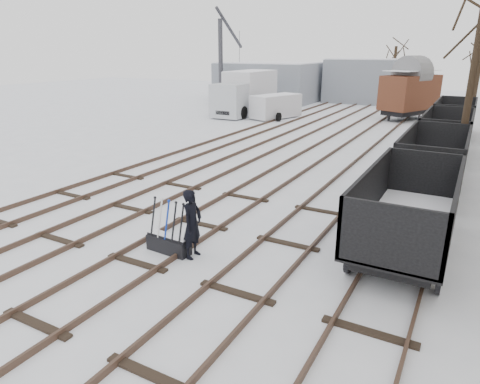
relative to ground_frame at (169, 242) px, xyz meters
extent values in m
plane|color=white|center=(-0.30, -0.97, -0.28)|extent=(120.00, 120.00, 0.00)
cube|color=black|center=(-7.01, 13.03, -0.21)|extent=(0.07, 52.00, 0.15)
cube|color=black|center=(-5.58, 13.03, -0.21)|extent=(0.07, 52.00, 0.15)
cube|color=black|center=(-6.30, 1.03, -0.26)|extent=(1.90, 0.20, 0.08)
cube|color=black|center=(-4.01, 13.03, -0.21)|extent=(0.07, 52.00, 0.15)
cube|color=black|center=(-2.58, 13.03, -0.21)|extent=(0.07, 52.00, 0.15)
cube|color=black|center=(-3.30, 1.03, -0.26)|extent=(1.90, 0.20, 0.08)
cube|color=black|center=(-1.01, 13.03, -0.21)|extent=(0.07, 52.00, 0.15)
cube|color=black|center=(0.42, 13.03, -0.21)|extent=(0.07, 52.00, 0.15)
cube|color=black|center=(-0.30, 1.03, -0.26)|extent=(1.90, 0.20, 0.08)
cube|color=black|center=(1.99, 13.03, -0.21)|extent=(0.07, 52.00, 0.15)
cube|color=black|center=(3.42, 13.03, -0.21)|extent=(0.07, 52.00, 0.15)
cube|color=black|center=(2.70, 1.03, -0.26)|extent=(1.90, 0.20, 0.08)
cube|color=black|center=(4.99, 13.03, -0.21)|extent=(0.07, 52.00, 0.15)
cube|color=black|center=(6.42, 13.03, -0.21)|extent=(0.07, 52.00, 0.15)
cube|color=black|center=(5.70, 1.03, -0.26)|extent=(1.90, 0.20, 0.08)
cube|color=gray|center=(-13.30, 35.03, 1.72)|extent=(10.00, 8.00, 4.00)
cube|color=white|center=(-13.30, 35.03, 3.77)|extent=(9.80, 7.84, 0.10)
cube|color=gray|center=(-4.30, 39.03, 1.92)|extent=(7.00, 6.00, 4.40)
cube|color=white|center=(-4.30, 39.03, 4.17)|extent=(6.86, 5.88, 0.10)
cube|color=black|center=(0.00, 0.00, -0.06)|extent=(1.32, 0.49, 0.44)
cube|color=black|center=(0.00, 0.00, 0.18)|extent=(1.31, 0.37, 0.06)
cube|color=white|center=(0.00, 0.00, 0.22)|extent=(1.26, 0.33, 0.03)
cylinder|color=black|center=(-0.50, 0.03, 0.67)|extent=(0.07, 0.32, 1.08)
cylinder|color=silver|center=(-0.25, 0.01, 0.67)|extent=(0.07, 0.32, 1.08)
cylinder|color=#0C2BA4|center=(0.00, 0.00, 0.67)|extent=(0.07, 0.32, 1.08)
cylinder|color=black|center=(0.25, -0.01, 0.67)|extent=(0.07, 0.32, 1.08)
cylinder|color=black|center=(0.50, -0.03, 0.67)|extent=(0.07, 0.32, 1.08)
imported|color=black|center=(0.75, 0.10, 0.66)|extent=(0.49, 0.71, 1.90)
cube|color=black|center=(5.70, 3.08, 0.33)|extent=(1.81, 4.98, 0.38)
cube|color=black|center=(5.70, 3.08, 0.52)|extent=(2.26, 5.66, 0.11)
cube|color=black|center=(4.62, 3.08, 1.27)|extent=(0.09, 5.66, 1.51)
cube|color=black|center=(6.79, 3.08, 1.27)|extent=(0.09, 5.66, 1.51)
cube|color=white|center=(5.70, 3.08, 0.61)|extent=(2.04, 5.43, 0.06)
cylinder|color=black|center=(4.67, 1.27, 0.05)|extent=(0.11, 0.66, 0.66)
cylinder|color=black|center=(6.74, 4.89, 0.05)|extent=(0.11, 0.66, 0.66)
cube|color=black|center=(5.70, 9.48, 0.33)|extent=(1.81, 4.98, 0.38)
cube|color=black|center=(5.70, 9.48, 0.52)|extent=(2.26, 5.66, 0.11)
cube|color=black|center=(4.62, 9.48, 1.27)|extent=(0.09, 5.66, 1.51)
cube|color=black|center=(6.79, 9.48, 1.27)|extent=(0.09, 5.66, 1.51)
cube|color=white|center=(5.70, 9.48, 0.61)|extent=(2.04, 5.43, 0.06)
cylinder|color=black|center=(4.67, 7.67, 0.05)|extent=(0.11, 0.66, 0.66)
cylinder|color=black|center=(6.74, 11.29, 0.05)|extent=(0.11, 0.66, 0.66)
cube|color=black|center=(5.70, 15.88, 0.33)|extent=(1.81, 4.98, 0.38)
cube|color=black|center=(5.70, 15.88, 0.52)|extent=(2.26, 5.66, 0.11)
cube|color=black|center=(4.62, 15.88, 1.27)|extent=(0.09, 5.66, 1.51)
cube|color=black|center=(6.79, 15.88, 1.27)|extent=(0.09, 5.66, 1.51)
cube|color=white|center=(5.70, 15.88, 0.61)|extent=(2.04, 5.43, 0.06)
cylinder|color=black|center=(4.67, 14.07, 0.05)|extent=(0.11, 0.66, 0.66)
cylinder|color=black|center=(6.74, 17.69, 0.05)|extent=(0.11, 0.66, 0.66)
cube|color=black|center=(5.70, 22.28, 0.33)|extent=(1.81, 4.98, 0.38)
cube|color=black|center=(5.70, 22.28, 0.52)|extent=(2.26, 5.66, 0.11)
cube|color=black|center=(4.62, 22.28, 1.27)|extent=(0.09, 5.66, 1.51)
cube|color=black|center=(6.79, 22.28, 1.27)|extent=(0.09, 5.66, 1.51)
cube|color=white|center=(5.70, 22.28, 0.61)|extent=(2.04, 5.43, 0.06)
cylinder|color=black|center=(4.67, 20.47, 0.05)|extent=(0.11, 0.66, 0.66)
cylinder|color=black|center=(6.74, 24.09, 0.05)|extent=(0.11, 0.66, 0.66)
cube|color=black|center=(2.02, 28.30, 0.37)|extent=(3.55, 4.81, 0.40)
cube|color=#512E18|center=(2.02, 28.30, 1.87)|extent=(4.23, 5.56, 2.61)
cube|color=white|center=(2.02, 28.30, 3.53)|extent=(3.91, 5.23, 0.04)
cylinder|color=black|center=(0.91, 26.70, 0.07)|extent=(0.12, 0.70, 0.70)
cylinder|color=black|center=(3.12, 29.91, 0.07)|extent=(0.12, 0.70, 0.70)
cube|color=black|center=(-10.80, 24.79, 0.30)|extent=(1.31, 8.04, 0.32)
cube|color=#B0B4BA|center=(-10.80, 21.83, 1.14)|extent=(2.55, 2.13, 2.64)
cube|color=silver|center=(-10.80, 25.64, 1.83)|extent=(2.67, 5.51, 2.96)
cube|color=white|center=(-10.80, 25.64, 3.33)|extent=(2.62, 5.40, 0.04)
cylinder|color=black|center=(-11.97, 22.04, 0.24)|extent=(0.32, 1.06, 1.06)
cylinder|color=black|center=(-9.64, 27.75, 0.24)|extent=(0.32, 1.06, 1.06)
cube|color=silver|center=(-7.52, 23.79, 0.70)|extent=(3.17, 4.70, 1.77)
cube|color=white|center=(-7.52, 23.79, 1.60)|extent=(3.09, 4.59, 0.04)
cylinder|color=black|center=(-8.40, 22.41, 0.06)|extent=(0.22, 0.69, 0.69)
cylinder|color=black|center=(-6.63, 25.16, 0.06)|extent=(0.22, 0.69, 0.69)
cube|color=#323338|center=(-16.39, 29.82, 0.13)|extent=(1.88, 1.88, 0.82)
cylinder|color=#323338|center=(-16.39, 29.82, 3.83)|extent=(0.45, 0.45, 8.23)
cylinder|color=#323338|center=(-16.39, 31.67, 7.13)|extent=(0.40, 5.24, 3.80)
cylinder|color=black|center=(-16.39, 33.83, 4.66)|extent=(0.04, 0.04, 4.63)
cylinder|color=black|center=(6.52, 12.45, 3.17)|extent=(0.30, 0.30, 6.91)
cylinder|color=black|center=(-1.49, 40.54, 2.57)|extent=(0.30, 0.30, 5.72)
cylinder|color=black|center=(6.51, 37.68, 3.18)|extent=(0.30, 0.30, 6.92)
camera|label=1|loc=(6.91, -8.46, 5.05)|focal=32.00mm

